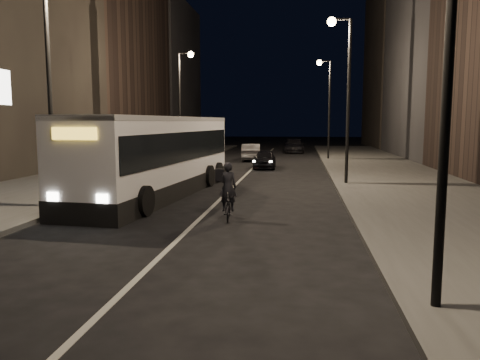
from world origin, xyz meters
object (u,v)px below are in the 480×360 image
(streetlight_right_mid, at_px, (343,78))
(car_near, at_px, (265,159))
(streetlight_right_far, at_px, (326,96))
(streetlight_left_near, at_px, (55,61))
(streetlight_left_far, at_px, (183,92))
(city_bus, at_px, (158,153))
(car_far, at_px, (294,146))
(car_mid, at_px, (251,152))
(cyclist_on_bicycle, at_px, (228,201))

(streetlight_right_mid, xyz_separation_m, car_near, (-4.51, 8.47, -4.73))
(streetlight_right_far, xyz_separation_m, streetlight_left_near, (-10.66, -24.00, 0.00))
(streetlight_right_mid, relative_size, streetlight_left_far, 1.00)
(city_bus, bearing_deg, car_far, 85.04)
(streetlight_right_mid, relative_size, car_far, 1.64)
(car_mid, xyz_separation_m, car_far, (3.38, 10.74, 0.01))
(streetlight_right_far, relative_size, car_near, 2.18)
(streetlight_right_far, distance_m, car_mid, 7.78)
(cyclist_on_bicycle, xyz_separation_m, car_near, (-0.15, 17.36, -0.01))
(city_bus, height_order, car_mid, city_bus)
(city_bus, distance_m, car_far, 30.21)
(streetlight_right_far, height_order, streetlight_left_near, same)
(streetlight_right_mid, xyz_separation_m, car_far, (-2.75, 25.61, -4.64))
(streetlight_left_near, relative_size, city_bus, 0.63)
(streetlight_right_mid, relative_size, cyclist_on_bicycle, 4.20)
(city_bus, xyz_separation_m, car_mid, (2.09, 18.95, -1.17))
(car_near, xyz_separation_m, car_far, (1.76, 17.14, 0.08))
(streetlight_right_mid, height_order, city_bus, streetlight_right_mid)
(streetlight_right_mid, distance_m, car_far, 26.17)
(streetlight_right_mid, height_order, streetlight_left_far, same)
(streetlight_left_near, xyz_separation_m, car_near, (6.16, 16.47, -4.73))
(streetlight_left_near, relative_size, car_far, 1.64)
(streetlight_left_near, height_order, car_near, streetlight_left_near)
(streetlight_left_far, distance_m, car_far, 18.11)
(streetlight_right_mid, distance_m, car_near, 10.70)
(city_bus, bearing_deg, streetlight_right_far, 73.22)
(streetlight_left_far, height_order, car_mid, streetlight_left_far)
(streetlight_left_far, bearing_deg, city_bus, -80.16)
(streetlight_right_far, distance_m, city_bus, 21.98)
(streetlight_left_far, xyz_separation_m, car_far, (7.91, 15.61, -4.64))
(streetlight_left_far, xyz_separation_m, car_mid, (4.53, 4.87, -4.66))
(city_bus, relative_size, cyclist_on_bicycle, 6.70)
(streetlight_left_near, xyz_separation_m, car_mid, (4.53, 22.87, -4.66))
(city_bus, xyz_separation_m, car_near, (3.71, 12.55, -1.24))
(streetlight_left_near, bearing_deg, city_bus, 58.05)
(car_near, distance_m, car_far, 17.23)
(streetlight_left_near, relative_size, streetlight_left_far, 1.00)
(city_bus, relative_size, car_near, 3.48)
(streetlight_right_mid, bearing_deg, car_far, 96.13)
(streetlight_right_far, xyz_separation_m, cyclist_on_bicycle, (-4.36, -24.89, -4.72))
(car_near, bearing_deg, cyclist_on_bicycle, -91.33)
(cyclist_on_bicycle, relative_size, car_far, 0.39)
(streetlight_left_far, xyz_separation_m, city_bus, (2.44, -14.08, -3.49))
(car_near, xyz_separation_m, car_mid, (-1.62, 6.40, 0.07))
(streetlight_right_far, relative_size, car_far, 1.64)
(streetlight_right_far, distance_m, streetlight_left_far, 12.24)
(streetlight_right_mid, xyz_separation_m, cyclist_on_bicycle, (-4.36, -8.89, -4.72))
(cyclist_on_bicycle, bearing_deg, car_near, 83.10)
(streetlight_right_mid, bearing_deg, streetlight_right_far, 90.00)
(streetlight_right_mid, distance_m, streetlight_left_near, 13.33)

